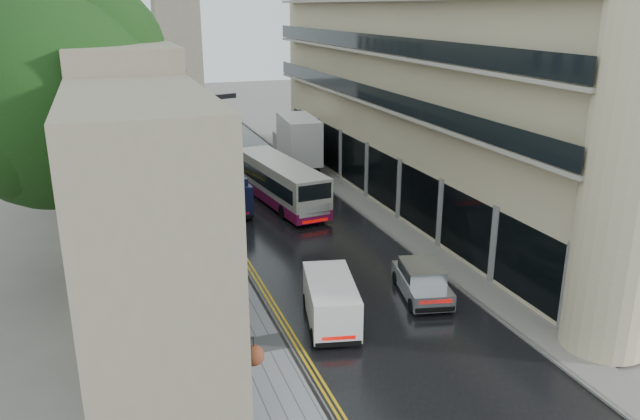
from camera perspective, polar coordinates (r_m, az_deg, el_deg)
road at (r=41.03m, az=-3.58°, el=0.14°), size 9.00×85.00×0.02m
left_sidewalk at (r=39.93m, az=-11.69°, el=-0.65°), size 2.70×85.00×0.12m
right_sidewalk at (r=42.71m, az=3.40°, el=0.95°), size 1.80×85.00×0.12m
old_shop_row at (r=40.67m, az=-17.79°, el=7.86°), size 4.50×56.00×12.00m
modern_block at (r=42.02m, az=10.66°, el=10.09°), size 8.00×40.00×14.00m
tree_near at (r=30.72m, az=-22.90°, el=6.00°), size 10.56×10.56×13.89m
tree_far at (r=43.63m, az=-21.61°, el=8.41°), size 9.24×9.24×12.46m
cream_bus at (r=38.56m, az=-3.45°, el=1.23°), size 3.68×10.82×2.89m
white_lorry at (r=48.62m, az=-2.98°, el=5.69°), size 3.19×8.49×4.36m
silver_hatchback at (r=27.40m, az=8.45°, el=-7.71°), size 2.67×4.46×1.56m
white_van at (r=24.59m, az=-0.55°, el=-10.11°), size 2.79×4.72×2.00m
navy_van at (r=38.61m, az=-9.28°, el=0.87°), size 2.33×5.32×2.67m
pedestrian at (r=36.67m, az=-11.02°, el=-0.89°), size 0.68×0.58×1.59m
lamp_post_near at (r=28.60m, az=-8.98°, el=1.44°), size 1.01×0.55×8.86m
lamp_post_far at (r=48.56m, az=-12.73°, el=7.57°), size 0.90×0.55×8.00m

